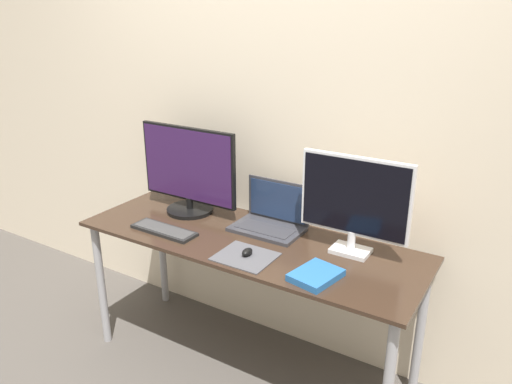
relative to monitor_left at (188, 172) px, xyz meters
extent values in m
cube|color=beige|center=(0.45, 0.24, 0.28)|extent=(7.00, 0.05, 2.50)
cube|color=#332319|center=(0.45, -0.12, -0.24)|extent=(1.70, 0.60, 0.02)
cylinder|color=#99999E|center=(-0.35, -0.37, -0.61)|extent=(0.04, 0.04, 0.72)
cylinder|color=#99999E|center=(-0.35, 0.12, -0.61)|extent=(0.04, 0.04, 0.72)
cylinder|color=#99999E|center=(1.25, 0.12, -0.61)|extent=(0.04, 0.04, 0.72)
cylinder|color=black|center=(0.00, 0.00, -0.22)|extent=(0.25, 0.25, 0.02)
cylinder|color=black|center=(0.00, 0.00, -0.18)|extent=(0.04, 0.04, 0.06)
cube|color=black|center=(0.00, 0.00, 0.04)|extent=(0.59, 0.02, 0.40)
cube|color=#331947|center=(0.00, -0.01, 0.04)|extent=(0.56, 0.01, 0.38)
cube|color=silver|center=(0.93, 0.00, -0.22)|extent=(0.17, 0.12, 0.02)
cylinder|color=silver|center=(0.93, 0.00, -0.16)|extent=(0.04, 0.04, 0.09)
cube|color=silver|center=(0.93, 0.00, 0.05)|extent=(0.50, 0.02, 0.36)
cube|color=black|center=(0.93, -0.01, 0.05)|extent=(0.48, 0.01, 0.33)
cube|color=#333338|center=(0.49, 0.00, -0.22)|extent=(0.35, 0.22, 0.02)
cube|color=#2D2D33|center=(0.49, -0.02, -0.21)|extent=(0.29, 0.12, 0.00)
cube|color=#333338|center=(0.49, 0.11, -0.10)|extent=(0.35, 0.01, 0.22)
cube|color=#1E2D4C|center=(0.49, 0.10, -0.10)|extent=(0.31, 0.00, 0.19)
cube|color=black|center=(0.06, -0.28, -0.22)|extent=(0.35, 0.12, 0.02)
cube|color=#383838|center=(0.06, -0.28, -0.21)|extent=(0.32, 0.10, 0.00)
cube|color=#47474C|center=(0.54, -0.29, -0.22)|extent=(0.25, 0.22, 0.00)
ellipsoid|color=black|center=(0.55, -0.28, -0.21)|extent=(0.04, 0.06, 0.03)
cube|color=#235B9E|center=(0.89, -0.29, -0.21)|extent=(0.19, 0.23, 0.03)
cube|color=white|center=(0.89, -0.29, -0.21)|extent=(0.19, 0.22, 0.02)
camera|label=1|loc=(1.62, -1.95, 0.82)|focal=35.00mm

